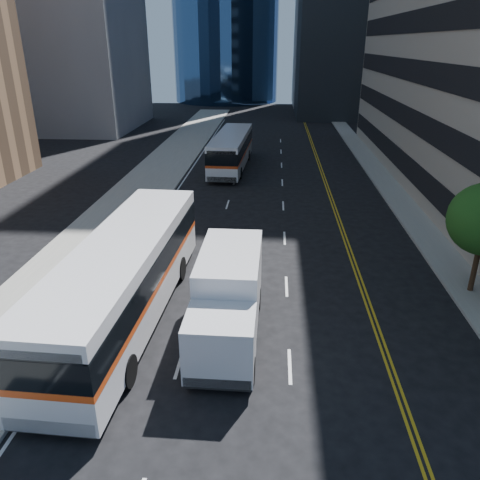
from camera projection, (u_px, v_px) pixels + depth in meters
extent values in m
plane|color=black|center=(276.00, 405.00, 15.03)|extent=(160.00, 160.00, 0.00)
cube|color=gray|center=(149.00, 182.00, 38.66)|extent=(5.00, 90.00, 0.15)
cube|color=gray|center=(389.00, 187.00, 37.37)|extent=(2.00, 90.00, 0.15)
cylinder|color=#332114|center=(475.00, 269.00, 21.30)|extent=(0.24, 0.24, 2.20)
cube|color=silver|center=(127.00, 296.00, 19.44)|extent=(3.51, 13.87, 1.26)
cube|color=#D74514|center=(126.00, 280.00, 19.15)|extent=(3.53, 13.89, 0.25)
cube|color=black|center=(124.00, 266.00, 18.91)|extent=(3.53, 13.89, 1.03)
cube|color=silver|center=(122.00, 247.00, 18.57)|extent=(3.51, 13.87, 0.57)
cylinder|color=black|center=(50.00, 365.00, 15.98)|extent=(0.39, 1.16, 1.15)
cylinder|color=black|center=(127.00, 371.00, 15.71)|extent=(0.39, 1.16, 1.15)
cylinder|color=black|center=(126.00, 266.00, 23.12)|extent=(0.39, 1.16, 1.15)
cylinder|color=black|center=(180.00, 268.00, 22.84)|extent=(0.39, 1.16, 1.15)
cube|color=silver|center=(231.00, 158.00, 43.04)|extent=(3.17, 12.25, 1.11)
cube|color=#C23C12|center=(231.00, 151.00, 42.79)|extent=(3.19, 12.27, 0.22)
cube|color=black|center=(231.00, 145.00, 42.57)|extent=(3.19, 12.27, 0.91)
cube|color=silver|center=(231.00, 137.00, 42.27)|extent=(3.17, 12.25, 0.51)
cylinder|color=black|center=(212.00, 172.00, 40.00)|extent=(0.35, 1.02, 1.01)
cylinder|color=black|center=(240.00, 173.00, 39.74)|extent=(0.35, 1.02, 1.01)
cylinder|color=black|center=(224.00, 155.00, 46.29)|extent=(0.35, 1.02, 1.01)
cylinder|color=black|center=(248.00, 155.00, 46.04)|extent=(0.35, 1.02, 1.01)
cube|color=silver|center=(220.00, 343.00, 15.77)|extent=(2.36, 2.16, 2.05)
cube|color=black|center=(217.00, 350.00, 14.77)|extent=(2.14, 0.08, 1.07)
cube|color=silver|center=(230.00, 280.00, 18.68)|extent=(2.38, 4.70, 2.54)
cube|color=black|center=(228.00, 326.00, 18.26)|extent=(1.79, 6.45, 0.24)
cylinder|color=black|center=(190.00, 368.00, 16.04)|extent=(0.28, 0.94, 0.94)
cylinder|color=black|center=(251.00, 371.00, 15.88)|extent=(0.28, 0.94, 0.94)
cylinder|color=black|center=(210.00, 297.00, 20.52)|extent=(0.28, 0.94, 0.94)
cylinder|color=black|center=(257.00, 299.00, 20.36)|extent=(0.28, 0.94, 0.94)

